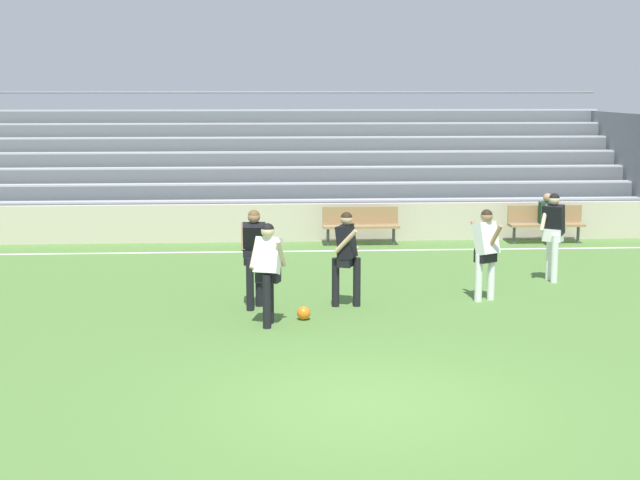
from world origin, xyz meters
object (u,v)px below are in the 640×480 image
at_px(bench_far_right, 546,220).
at_px(soccer_ball, 304,313).
at_px(player_dark_overlapping, 254,250).
at_px(player_dark_challenging, 346,251).
at_px(player_white_dropping_back, 268,265).
at_px(player_white_pressing_high, 486,247).
at_px(bleacher_stand, 198,165).
at_px(spectator_seated, 547,215).
at_px(bench_centre_sideline, 361,222).
at_px(player_dark_wide_left, 553,229).

bearing_deg(bench_far_right, soccer_ball, -130.40).
height_order(player_dark_overlapping, player_dark_challenging, player_dark_overlapping).
relative_size(player_white_dropping_back, player_white_pressing_high, 1.01).
distance_m(bench_far_right, player_dark_challenging, 8.29).
xyz_separation_m(player_dark_challenging, soccer_ball, (-0.77, -0.90, -0.85)).
distance_m(bleacher_stand, soccer_ball, 11.80).
xyz_separation_m(spectator_seated, soccer_ball, (-6.13, -7.09, -0.59)).
relative_size(bench_centre_sideline, player_dark_overlapping, 1.07).
xyz_separation_m(spectator_seated, player_dark_challenging, (-5.37, -6.19, 0.26)).
xyz_separation_m(bleacher_stand, player_dark_overlapping, (1.61, -10.62, -0.58)).
distance_m(player_dark_overlapping, player_dark_wide_left, 6.01).
bearing_deg(player_dark_challenging, bench_centre_sideline, 81.79).
relative_size(bleacher_stand, bench_far_right, 13.36).
bearing_deg(player_dark_overlapping, player_dark_wide_left, 18.57).
distance_m(bleacher_stand, player_dark_overlapping, 10.75).
relative_size(bench_far_right, player_dark_wide_left, 1.05).
height_order(player_white_pressing_high, player_dark_challenging, player_dark_challenging).
xyz_separation_m(bench_far_right, player_white_dropping_back, (-6.70, -7.55, 0.42)).
bearing_deg(bench_far_right, player_dark_overlapping, -137.42).
distance_m(player_dark_overlapping, player_white_dropping_back, 1.21).
bearing_deg(bench_centre_sideline, spectator_seated, -1.49).
bearing_deg(player_dark_overlapping, bench_far_right, 42.58).
height_order(bench_far_right, bench_centre_sideline, same).
bearing_deg(player_white_pressing_high, soccer_ball, -159.82).
xyz_separation_m(bench_far_right, soccer_ball, (-6.13, -7.20, -0.44)).
distance_m(spectator_seated, soccer_ball, 9.39).
relative_size(spectator_seated, soccer_ball, 5.50).
bearing_deg(player_dark_overlapping, player_dark_challenging, 1.90).
relative_size(bench_far_right, player_white_dropping_back, 1.11).
xyz_separation_m(bleacher_stand, player_white_dropping_back, (1.83, -11.81, -0.62)).
distance_m(player_white_dropping_back, player_white_pressing_high, 4.09).
height_order(bench_centre_sideline, player_white_dropping_back, player_white_dropping_back).
relative_size(bench_centre_sideline, player_white_dropping_back, 1.11).
xyz_separation_m(bench_centre_sideline, player_dark_wide_left, (3.23, -4.45, 0.47)).
bearing_deg(bench_centre_sideline, player_dark_overlapping, -111.19).
height_order(bleacher_stand, player_white_pressing_high, bleacher_stand).
height_order(bench_far_right, soccer_ball, bench_far_right).
distance_m(player_dark_overlapping, player_dark_challenging, 1.56).
bearing_deg(player_dark_challenging, player_dark_overlapping, -178.10).
relative_size(bleacher_stand, player_white_dropping_back, 14.80).
xyz_separation_m(player_white_dropping_back, soccer_ball, (0.57, 0.34, -0.85)).
relative_size(bench_centre_sideline, player_dark_challenging, 1.11).
bearing_deg(soccer_ball, player_white_pressing_high, 20.18).
height_order(bleacher_stand, soccer_ball, bleacher_stand).
relative_size(player_dark_overlapping, player_white_pressing_high, 1.04).
relative_size(player_white_dropping_back, player_dark_wide_left, 0.95).
relative_size(bench_far_right, player_white_pressing_high, 1.12).
xyz_separation_m(player_white_pressing_high, player_dark_challenging, (-2.46, -0.29, 0.01)).
bearing_deg(player_white_pressing_high, player_dark_wide_left, 43.10).
bearing_deg(player_dark_wide_left, player_white_pressing_high, -136.90).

